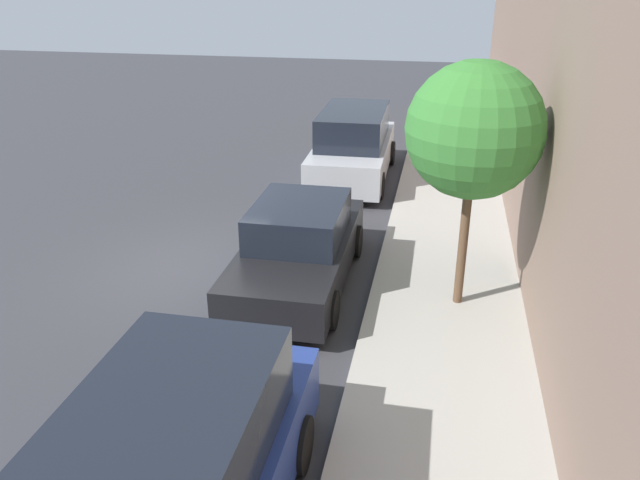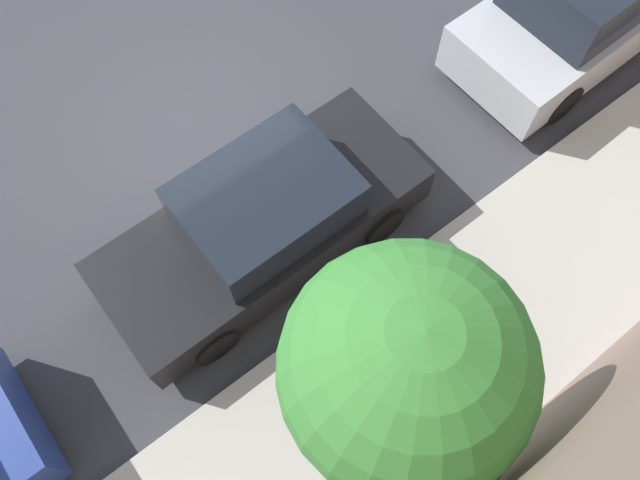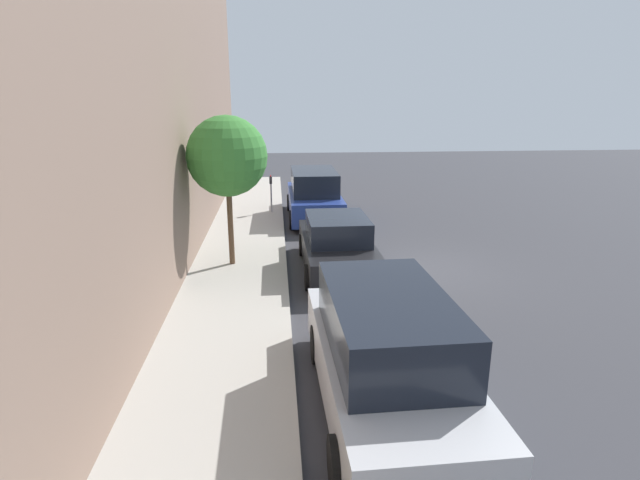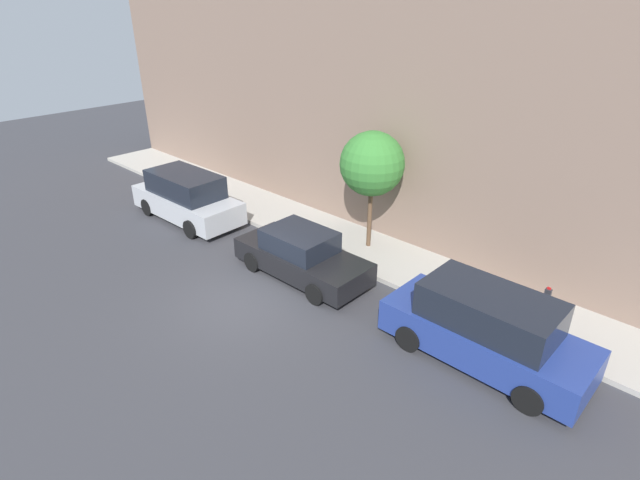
% 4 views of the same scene
% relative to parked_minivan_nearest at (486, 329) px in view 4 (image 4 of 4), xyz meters
% --- Properties ---
extents(ground_plane, '(60.00, 60.00, 0.00)m').
position_rel_parked_minivan_nearest_xyz_m(ground_plane, '(-2.29, 6.22, -0.92)').
color(ground_plane, '#38383D').
extents(sidewalk, '(2.61, 32.00, 0.15)m').
position_rel_parked_minivan_nearest_xyz_m(sidewalk, '(2.51, 6.22, -0.85)').
color(sidewalk, '#B2ADA3').
rests_on(sidewalk, ground_plane).
extents(building_facade, '(2.00, 32.00, 11.74)m').
position_rel_parked_minivan_nearest_xyz_m(building_facade, '(4.82, 6.22, 4.95)').
color(building_facade, '#846B5B').
rests_on(building_facade, ground_plane).
extents(parked_minivan_nearest, '(2.02, 4.90, 1.90)m').
position_rel_parked_minivan_nearest_xyz_m(parked_minivan_nearest, '(0.00, 0.00, 0.00)').
color(parked_minivan_nearest, navy).
rests_on(parked_minivan_nearest, ground_plane).
extents(parked_sedan_second, '(1.92, 4.52, 1.54)m').
position_rel_parked_minivan_nearest_xyz_m(parked_sedan_second, '(-0.16, 6.07, -0.20)').
color(parked_sedan_second, black).
rests_on(parked_sedan_second, ground_plane).
extents(parked_minivan_third, '(2.02, 4.94, 1.90)m').
position_rel_parked_minivan_nearest_xyz_m(parked_minivan_third, '(-0.12, 12.46, -0.00)').
color(parked_minivan_third, '#B7BABF').
rests_on(parked_minivan_third, ground_plane).
extents(parking_meter_near, '(0.11, 0.15, 1.47)m').
position_rel_parked_minivan_nearest_xyz_m(parking_meter_near, '(1.66, -0.71, 0.13)').
color(parking_meter_near, '#ADADB2').
rests_on(parking_meter_near, sidewalk).
extents(street_tree, '(2.12, 2.12, 4.02)m').
position_rel_parked_minivan_nearest_xyz_m(street_tree, '(2.71, 5.67, 2.18)').
color(street_tree, brown).
rests_on(street_tree, sidewalk).
extents(fire_hydrant, '(0.20, 0.20, 0.69)m').
position_rel_parked_minivan_nearest_xyz_m(fire_hydrant, '(1.56, 15.10, -0.43)').
color(fire_hydrant, gold).
rests_on(fire_hydrant, sidewalk).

